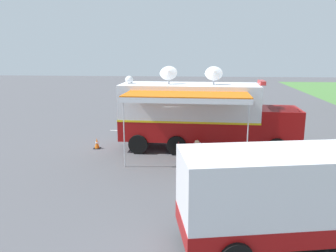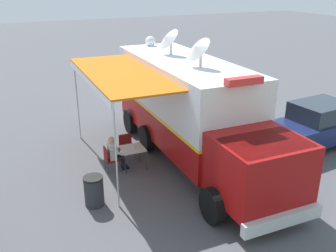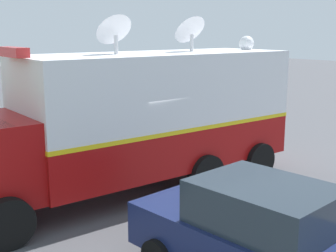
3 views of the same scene
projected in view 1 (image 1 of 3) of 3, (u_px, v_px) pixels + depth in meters
The scene contains 12 objects.
ground_plane at pixel (188, 148), 18.84m from camera, with size 100.00×100.00×0.00m, color #515156.
lot_stripe at pixel (146, 131), 22.74m from camera, with size 0.12×4.80×0.01m, color silver.
command_truck at pixel (203, 114), 18.30m from camera, with size 5.06×9.57×4.53m.
folding_table at pixel (198, 148), 16.50m from camera, with size 0.83×0.83×0.73m.
water_bottle at pixel (200, 145), 16.48m from camera, with size 0.07×0.07×0.22m.
folding_chair_at_table at pixel (197, 156), 15.77m from camera, with size 0.50×0.50×0.87m.
folding_chair_beside_table at pixel (181, 150), 16.68m from camera, with size 0.50×0.50×0.87m.
seated_responder at pixel (197, 152), 15.92m from camera, with size 0.67×0.56×1.25m.
trash_bin at pixel (239, 166), 14.64m from camera, with size 0.57×0.57×0.91m.
traffic_cone at pixel (97, 143), 18.76m from camera, with size 0.36×0.36×0.58m.
support_truck at pixel (297, 198), 9.27m from camera, with size 3.33×7.07×2.70m.
car_behind_truck at pixel (218, 116), 23.27m from camera, with size 4.32×2.25×1.76m.
Camera 1 is at (18.15, 0.31, 5.30)m, focal length 36.98 mm.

